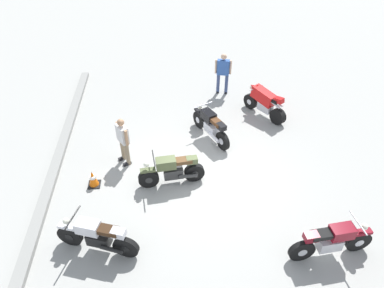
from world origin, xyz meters
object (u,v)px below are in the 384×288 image
at_px(motorcycle_silver_cruiser, 97,236).
at_px(motorcycle_maroon_cruiser, 332,241).
at_px(motorcycle_olive_vintage, 172,171).
at_px(motorcycle_black_cruiser, 211,125).
at_px(motorcycle_red_sportbike, 265,102).
at_px(traffic_cone, 93,178).
at_px(person_in_blue_shirt, 223,71).
at_px(person_in_white_shirt, 123,139).

xyz_separation_m(motorcycle_silver_cruiser, motorcycle_maroon_cruiser, (-0.63, -5.49, 0.00)).
distance_m(motorcycle_olive_vintage, motorcycle_black_cruiser, 2.54).
xyz_separation_m(motorcycle_red_sportbike, traffic_cone, (-3.17, 5.89, -0.33)).
relative_size(motorcycle_silver_cruiser, motorcycle_black_cruiser, 1.05).
xyz_separation_m(motorcycle_red_sportbike, motorcycle_maroon_cruiser, (-6.07, -0.02, -0.07)).
height_order(person_in_blue_shirt, traffic_cone, person_in_blue_shirt).
bearing_deg(person_in_white_shirt, motorcycle_maroon_cruiser, 111.50).
bearing_deg(person_in_white_shirt, motorcycle_olive_vintage, 111.05).
relative_size(motorcycle_black_cruiser, traffic_cone, 3.64).
height_order(motorcycle_olive_vintage, motorcycle_maroon_cruiser, motorcycle_maroon_cruiser).
height_order(motorcycle_red_sportbike, traffic_cone, motorcycle_red_sportbike).
distance_m(motorcycle_olive_vintage, motorcycle_silver_cruiser, 2.84).
distance_m(motorcycle_maroon_cruiser, person_in_white_shirt, 6.36).
distance_m(motorcycle_olive_vintage, traffic_cone, 2.32).
relative_size(person_in_white_shirt, traffic_cone, 3.05).
bearing_deg(motorcycle_black_cruiser, motorcycle_olive_vintage, 120.01).
height_order(motorcycle_silver_cruiser, person_in_white_shirt, person_in_white_shirt).
relative_size(motorcycle_black_cruiser, person_in_blue_shirt, 1.11).
distance_m(motorcycle_maroon_cruiser, person_in_blue_shirt, 7.99).
bearing_deg(traffic_cone, motorcycle_red_sportbike, -61.69).
height_order(motorcycle_red_sportbike, motorcycle_silver_cruiser, motorcycle_red_sportbike).
bearing_deg(motorcycle_red_sportbike, traffic_cone, 84.75).
height_order(motorcycle_silver_cruiser, person_in_blue_shirt, person_in_blue_shirt).
relative_size(motorcycle_olive_vintage, person_in_white_shirt, 1.21).
distance_m(person_in_blue_shirt, person_in_white_shirt, 5.46).
distance_m(person_in_blue_shirt, traffic_cone, 6.82).
xyz_separation_m(motorcycle_maroon_cruiser, person_in_blue_shirt, (7.87, 1.30, 0.48)).
relative_size(motorcycle_black_cruiser, person_in_white_shirt, 1.19).
xyz_separation_m(motorcycle_olive_vintage, motorcycle_black_cruiser, (2.10, -1.42, 0.03)).
bearing_deg(motorcycle_red_sportbike, person_in_blue_shirt, 1.92).
distance_m(motorcycle_olive_vintage, person_in_blue_shirt, 5.62).
bearing_deg(motorcycle_silver_cruiser, traffic_cone, -60.78).
distance_m(motorcycle_red_sportbike, person_in_blue_shirt, 2.24).
xyz_separation_m(motorcycle_black_cruiser, traffic_cone, (-1.97, 3.73, -0.26)).
bearing_deg(person_in_blue_shirt, motorcycle_black_cruiser, 176.52).
xyz_separation_m(motorcycle_red_sportbike, motorcycle_black_cruiser, (-1.20, 2.17, -0.07)).
bearing_deg(traffic_cone, motorcycle_olive_vintage, -93.21).
relative_size(motorcycle_red_sportbike, motorcycle_olive_vintage, 0.88).
bearing_deg(motorcycle_silver_cruiser, person_in_white_shirt, -79.54).
bearing_deg(person_in_white_shirt, motorcycle_red_sportbike, 172.79).
relative_size(motorcycle_red_sportbike, motorcycle_maroon_cruiser, 0.83).
bearing_deg(person_in_blue_shirt, motorcycle_silver_cruiser, 162.98).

